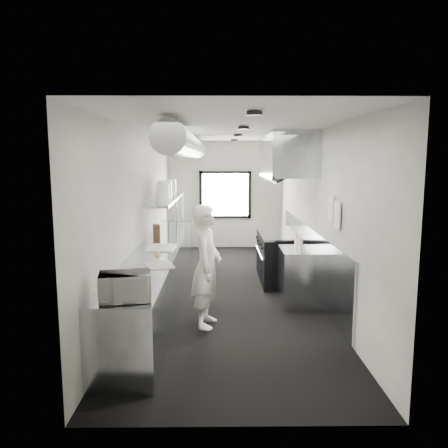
{
  "coord_description": "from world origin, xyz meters",
  "views": [
    {
      "loc": [
        -0.16,
        -7.52,
        2.3
      ],
      "look_at": [
        -0.08,
        -0.2,
        1.23
      ],
      "focal_mm": 35.16,
      "sensor_mm": 36.0,
      "label": 1
    }
  ],
  "objects_px": {
    "exhaust_hood": "(287,155)",
    "squeeze_bottle_b": "(300,245)",
    "cutting_board": "(161,248)",
    "bottle_station": "(301,277)",
    "pass_shelf": "(166,200)",
    "plate_stack_b": "(165,190)",
    "squeeze_bottle_c": "(297,243)",
    "deli_tub_b": "(124,276)",
    "far_work_table": "(179,235)",
    "deli_tub_a": "(123,277)",
    "squeeze_bottle_d": "(297,242)",
    "plate_stack_d": "(171,187)",
    "microwave": "(125,287)",
    "knife_block": "(156,231)",
    "line_cook": "(206,266)",
    "range": "(281,256)",
    "prep_counter": "(159,274)",
    "plate_stack_a": "(163,193)",
    "plate_stack_c": "(166,189)",
    "squeeze_bottle_e": "(296,240)",
    "squeeze_bottle_a": "(301,247)",
    "small_plate": "(158,259)"
  },
  "relations": [
    {
      "from": "knife_block",
      "to": "cutting_board",
      "type": "bearing_deg",
      "value": -95.66
    },
    {
      "from": "small_plate",
      "to": "plate_stack_c",
      "type": "distance_m",
      "value": 2.67
    },
    {
      "from": "squeeze_bottle_d",
      "to": "plate_stack_d",
      "type": "bearing_deg",
      "value": 134.81
    },
    {
      "from": "deli_tub_b",
      "to": "squeeze_bottle_a",
      "type": "relative_size",
      "value": 0.7
    },
    {
      "from": "deli_tub_b",
      "to": "squeeze_bottle_b",
      "type": "bearing_deg",
      "value": 34.09
    },
    {
      "from": "exhaust_hood",
      "to": "line_cook",
      "type": "relative_size",
      "value": 1.29
    },
    {
      "from": "squeeze_bottle_e",
      "to": "deli_tub_a",
      "type": "bearing_deg",
      "value": -138.62
    },
    {
      "from": "exhaust_hood",
      "to": "small_plate",
      "type": "relative_size",
      "value": 12.05
    },
    {
      "from": "range",
      "to": "bottle_station",
      "type": "distance_m",
      "value": 1.4
    },
    {
      "from": "plate_stack_b",
      "to": "squeeze_bottle_a",
      "type": "height_order",
      "value": "plate_stack_b"
    },
    {
      "from": "plate_stack_b",
      "to": "squeeze_bottle_c",
      "type": "distance_m",
      "value": 2.72
    },
    {
      "from": "pass_shelf",
      "to": "plate_stack_d",
      "type": "relative_size",
      "value": 8.9
    },
    {
      "from": "prep_counter",
      "to": "squeeze_bottle_e",
      "type": "distance_m",
      "value": 2.34
    },
    {
      "from": "plate_stack_d",
      "to": "squeeze_bottle_c",
      "type": "bearing_deg",
      "value": -46.36
    },
    {
      "from": "range",
      "to": "prep_counter",
      "type": "bearing_deg",
      "value": -151.26
    },
    {
      "from": "squeeze_bottle_a",
      "to": "squeeze_bottle_b",
      "type": "relative_size",
      "value": 0.9
    },
    {
      "from": "squeeze_bottle_c",
      "to": "exhaust_hood",
      "type": "bearing_deg",
      "value": 89.61
    },
    {
      "from": "knife_block",
      "to": "plate_stack_c",
      "type": "bearing_deg",
      "value": 64.53
    },
    {
      "from": "prep_counter",
      "to": "knife_block",
      "type": "relative_size",
      "value": 25.64
    },
    {
      "from": "plate_stack_b",
      "to": "squeeze_bottle_c",
      "type": "relative_size",
      "value": 2.05
    },
    {
      "from": "bottle_station",
      "to": "pass_shelf",
      "type": "bearing_deg",
      "value": 144.01
    },
    {
      "from": "range",
      "to": "squeeze_bottle_d",
      "type": "bearing_deg",
      "value": -87.45
    },
    {
      "from": "far_work_table",
      "to": "deli_tub_a",
      "type": "relative_size",
      "value": 9.65
    },
    {
      "from": "exhaust_hood",
      "to": "squeeze_bottle_b",
      "type": "xyz_separation_m",
      "value": [
        0.0,
        -1.56,
        -1.39
      ]
    },
    {
      "from": "range",
      "to": "exhaust_hood",
      "type": "bearing_deg",
      "value": -0.0
    },
    {
      "from": "microwave",
      "to": "exhaust_hood",
      "type": "bearing_deg",
      "value": 49.67
    },
    {
      "from": "deli_tub_a",
      "to": "plate_stack_a",
      "type": "xyz_separation_m",
      "value": [
        0.12,
        2.84,
        0.77
      ]
    },
    {
      "from": "pass_shelf",
      "to": "squeeze_bottle_a",
      "type": "distance_m",
      "value": 3.05
    },
    {
      "from": "prep_counter",
      "to": "cutting_board",
      "type": "height_order",
      "value": "cutting_board"
    },
    {
      "from": "cutting_board",
      "to": "squeeze_bottle_c",
      "type": "height_order",
      "value": "squeeze_bottle_c"
    },
    {
      "from": "deli_tub_b",
      "to": "squeeze_bottle_b",
      "type": "relative_size",
      "value": 0.63
    },
    {
      "from": "microwave",
      "to": "far_work_table",
      "type": "bearing_deg",
      "value": 79.27
    },
    {
      "from": "microwave",
      "to": "knife_block",
      "type": "height_order",
      "value": "microwave"
    },
    {
      "from": "plate_stack_b",
      "to": "line_cook",
      "type": "bearing_deg",
      "value": -69.62
    },
    {
      "from": "cutting_board",
      "to": "squeeze_bottle_c",
      "type": "relative_size",
      "value": 3.5
    },
    {
      "from": "far_work_table",
      "to": "pass_shelf",
      "type": "bearing_deg",
      "value": -91.07
    },
    {
      "from": "exhaust_hood",
      "to": "bottle_station",
      "type": "height_order",
      "value": "exhaust_hood"
    },
    {
      "from": "small_plate",
      "to": "cutting_board",
      "type": "distance_m",
      "value": 0.82
    },
    {
      "from": "deli_tub_a",
      "to": "far_work_table",
      "type": "bearing_deg",
      "value": 88.61
    },
    {
      "from": "line_cook",
      "to": "plate_stack_a",
      "type": "height_order",
      "value": "plate_stack_a"
    },
    {
      "from": "plate_stack_c",
      "to": "deli_tub_a",
      "type": "bearing_deg",
      "value": -91.22
    },
    {
      "from": "line_cook",
      "to": "pass_shelf",
      "type": "bearing_deg",
      "value": 25.43
    },
    {
      "from": "exhaust_hood",
      "to": "range",
      "type": "bearing_deg",
      "value": 180.0
    },
    {
      "from": "exhaust_hood",
      "to": "knife_block",
      "type": "distance_m",
      "value": 2.78
    },
    {
      "from": "pass_shelf",
      "to": "deli_tub_a",
      "type": "xyz_separation_m",
      "value": [
        -0.1,
        -3.51,
        -0.59
      ]
    },
    {
      "from": "plate_stack_d",
      "to": "exhaust_hood",
      "type": "bearing_deg",
      "value": -24.11
    },
    {
      "from": "plate_stack_c",
      "to": "plate_stack_d",
      "type": "distance_m",
      "value": 0.6
    },
    {
      "from": "bottle_station",
      "to": "knife_block",
      "type": "height_order",
      "value": "knife_block"
    },
    {
      "from": "exhaust_hood",
      "to": "cutting_board",
      "type": "bearing_deg",
      "value": -149.38
    },
    {
      "from": "pass_shelf",
      "to": "squeeze_bottle_a",
      "type": "relative_size",
      "value": 16.69
    }
  ]
}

